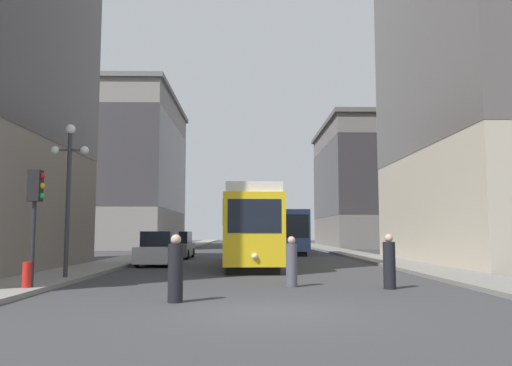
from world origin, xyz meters
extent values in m
plane|color=#38383A|center=(0.00, 0.00, 0.00)|extent=(200.00, 200.00, 0.00)
cube|color=gray|center=(-7.81, 40.00, 0.07)|extent=(2.62, 120.00, 0.15)
cube|color=gray|center=(7.81, 40.00, 0.07)|extent=(2.62, 120.00, 0.15)
cube|color=black|center=(-0.38, 15.66, 0.17)|extent=(2.59, 11.73, 0.35)
cube|color=gold|center=(-0.38, 15.66, 1.90)|extent=(3.01, 12.76, 3.10)
cube|color=black|center=(-0.38, 15.66, 2.60)|extent=(3.03, 12.25, 1.08)
cube|color=silver|center=(-0.38, 15.66, 3.67)|extent=(2.80, 12.50, 0.44)
cube|color=black|center=(-0.17, 9.35, 2.44)|extent=(2.21, 0.15, 1.40)
sphere|color=#F2EACC|center=(-0.17, 9.28, 0.80)|extent=(0.24, 0.24, 0.24)
cube|color=black|center=(2.71, 31.51, 0.17)|extent=(2.45, 11.24, 0.35)
cube|color=#334C8C|center=(2.71, 31.51, 1.90)|extent=(2.86, 12.22, 3.10)
cube|color=black|center=(2.71, 31.51, 2.44)|extent=(2.88, 11.73, 1.30)
cube|color=black|center=(2.86, 25.45, 2.21)|extent=(2.31, 0.14, 1.71)
cylinder|color=black|center=(-6.11, 14.80, 0.32)|extent=(0.21, 0.65, 0.64)
cylinder|color=black|center=(-5.99, 17.53, 0.32)|extent=(0.21, 0.65, 0.64)
cylinder|color=black|center=(-4.41, 14.72, 0.32)|extent=(0.21, 0.65, 0.64)
cylinder|color=black|center=(-4.28, 17.45, 0.32)|extent=(0.21, 0.65, 0.64)
cube|color=silver|center=(-5.20, 16.12, 0.60)|extent=(2.00, 4.50, 0.84)
cube|color=black|center=(-5.19, 16.23, 1.42)|extent=(1.69, 2.50, 0.80)
cylinder|color=black|center=(-6.07, 22.04, 0.32)|extent=(0.19, 0.64, 0.64)
cylinder|color=black|center=(-6.03, 25.00, 0.32)|extent=(0.19, 0.64, 0.64)
cylinder|color=black|center=(-4.36, 22.02, 0.32)|extent=(0.19, 0.64, 0.64)
cylinder|color=black|center=(-4.33, 24.98, 0.32)|extent=(0.19, 0.64, 0.64)
cube|color=slate|center=(-5.20, 23.51, 0.60)|extent=(1.85, 4.80, 0.84)
cube|color=black|center=(-5.20, 23.63, 1.42)|extent=(1.61, 2.65, 0.80)
cylinder|color=black|center=(4.01, 4.51, 0.74)|extent=(0.39, 0.39, 1.47)
sphere|color=tan|center=(4.01, 4.51, 1.59)|extent=(0.26, 0.26, 0.26)
cylinder|color=#4C4C56|center=(0.99, 5.19, 0.70)|extent=(0.37, 0.37, 1.40)
sphere|color=tan|center=(0.99, 5.19, 1.52)|extent=(0.25, 0.25, 0.25)
cylinder|color=black|center=(-2.30, 1.55, 0.74)|extent=(0.39, 0.39, 1.47)
sphere|color=tan|center=(-2.30, 1.55, 1.59)|extent=(0.26, 0.26, 0.26)
cylinder|color=#232328|center=(-6.90, 3.84, 1.90)|extent=(0.12, 0.12, 3.51)
cube|color=black|center=(-6.90, 3.84, 3.18)|extent=(0.36, 0.36, 0.95)
sphere|color=red|center=(-6.70, 3.84, 3.48)|extent=(0.18, 0.18, 0.18)
sphere|color=gold|center=(-6.70, 3.84, 3.18)|extent=(0.18, 0.18, 0.18)
sphere|color=green|center=(-6.70, 3.84, 2.88)|extent=(0.18, 0.18, 0.18)
cylinder|color=#333338|center=(-7.10, 7.28, 2.81)|extent=(0.16, 0.16, 5.31)
sphere|color=white|center=(-7.10, 7.28, 5.62)|extent=(0.36, 0.36, 0.36)
sphere|color=white|center=(-7.65, 7.28, 4.82)|extent=(0.31, 0.31, 0.31)
sphere|color=white|center=(-6.55, 7.28, 4.82)|extent=(0.31, 0.31, 0.31)
cube|color=#333338|center=(-7.10, 7.28, 4.82)|extent=(1.10, 0.06, 0.06)
cylinder|color=red|center=(-6.99, 3.72, 0.53)|extent=(0.26, 0.26, 0.75)
cube|color=gray|center=(-16.55, 48.66, 8.55)|extent=(14.87, 21.61, 17.10)
cube|color=#423F43|center=(-16.55, 48.66, 9.40)|extent=(14.91, 21.65, 10.26)
cube|color=slate|center=(-16.55, 48.66, 17.35)|extent=(15.47, 22.21, 0.50)
cube|color=slate|center=(16.76, 51.14, 7.23)|extent=(15.28, 19.54, 14.45)
cube|color=#383538|center=(16.76, 51.14, 7.95)|extent=(15.32, 19.58, 8.67)
cube|color=#5F5B56|center=(16.76, 51.14, 14.70)|extent=(15.88, 20.14, 0.50)
camera|label=1|loc=(-0.48, -11.69, 1.78)|focal=35.89mm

